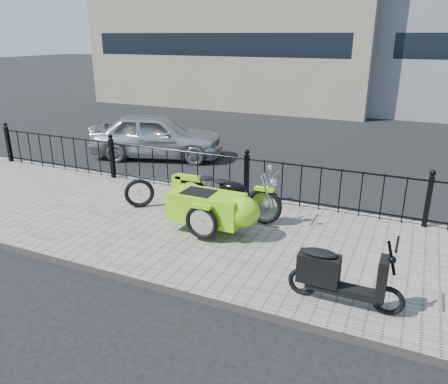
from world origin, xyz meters
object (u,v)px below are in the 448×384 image
at_px(motorcycle_sidecar, 219,205).
at_px(scooter, 337,276).
at_px(spare_tire, 139,193).
at_px(sedan_car, 157,136).

height_order(motorcycle_sidecar, scooter, scooter).
bearing_deg(spare_tire, motorcycle_sidecar, -9.98).
xyz_separation_m(motorcycle_sidecar, spare_tire, (-1.93, 0.34, -0.17)).
distance_m(motorcycle_sidecar, sedan_car, 5.70).
relative_size(spare_tire, sedan_car, 0.16).
relative_size(scooter, spare_tire, 2.47).
xyz_separation_m(spare_tire, sedan_car, (-2.00, 3.78, 0.23)).
height_order(spare_tire, sedan_car, sedan_car).
xyz_separation_m(motorcycle_sidecar, scooter, (2.33, -1.40, -0.09)).
distance_m(spare_tire, sedan_car, 4.29).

